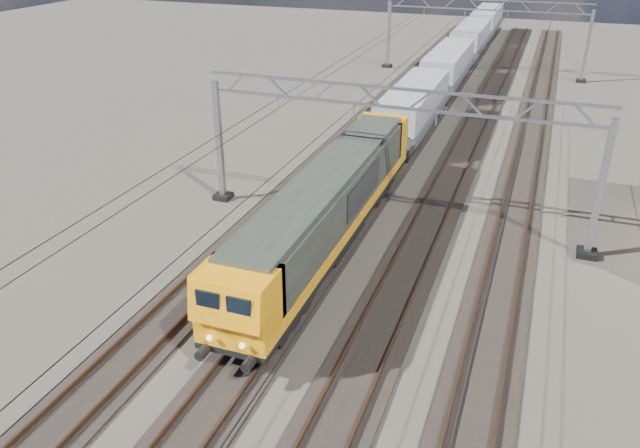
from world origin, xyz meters
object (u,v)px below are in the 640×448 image
(hopper_wagon_fourth, at_px, (486,21))
(locomotive, at_px, (329,204))
(catenary_gantry_mid, at_px, (392,153))
(hopper_wagon_mid, at_px, (448,66))
(hopper_wagon_third, at_px, (471,39))
(catenary_gantry_far, at_px, (484,34))
(hopper_wagon_lead, at_px, (413,107))

(hopper_wagon_fourth, bearing_deg, locomotive, -90.00)
(catenary_gantry_mid, xyz_separation_m, hopper_wagon_mid, (-2.00, 28.45, -1.67))
(hopper_wagon_mid, relative_size, hopper_wagon_third, 1.00)
(hopper_wagon_fourth, bearing_deg, catenary_gantry_mid, -87.98)
(catenary_gantry_mid, relative_size, hopper_wagon_third, 1.53)
(hopper_wagon_fourth, bearing_deg, hopper_wagon_mid, -90.00)
(catenary_gantry_mid, relative_size, locomotive, 0.94)
(catenary_gantry_far, bearing_deg, hopper_wagon_third, 106.75)
(catenary_gantry_far, relative_size, hopper_wagon_mid, 1.53)
(hopper_wagon_third, height_order, hopper_wagon_fourth, same)
(hopper_wagon_fourth, bearing_deg, hopper_wagon_third, -90.00)
(catenary_gantry_far, height_order, locomotive, catenary_gantry_far)
(locomotive, relative_size, hopper_wagon_lead, 1.62)
(catenary_gantry_mid, bearing_deg, catenary_gantry_far, 90.00)
(hopper_wagon_mid, bearing_deg, catenary_gantry_mid, -85.98)
(catenary_gantry_far, relative_size, hopper_wagon_third, 1.53)
(hopper_wagon_third, bearing_deg, hopper_wagon_lead, -90.00)
(hopper_wagon_lead, xyz_separation_m, hopper_wagon_third, (0.00, 28.40, 0.00))
(catenary_gantry_mid, relative_size, hopper_wagon_fourth, 1.53)
(hopper_wagon_mid, bearing_deg, hopper_wagon_lead, -90.00)
(hopper_wagon_lead, xyz_separation_m, hopper_wagon_fourth, (0.00, 42.60, 0.00))
(catenary_gantry_far, relative_size, hopper_wagon_fourth, 1.53)
(hopper_wagon_mid, height_order, hopper_wagon_fourth, same)
(catenary_gantry_far, distance_m, hopper_wagon_mid, 7.99)
(catenary_gantry_far, relative_size, locomotive, 0.94)
(catenary_gantry_far, distance_m, hopper_wagon_third, 7.14)
(catenary_gantry_far, xyz_separation_m, hopper_wagon_mid, (-2.00, -7.55, -1.67))
(catenary_gantry_mid, height_order, hopper_wagon_fourth, catenary_gantry_mid)
(locomotive, height_order, hopper_wagon_fourth, locomotive)
(hopper_wagon_mid, bearing_deg, hopper_wagon_fourth, 90.00)
(hopper_wagon_third, xyz_separation_m, hopper_wagon_fourth, (0.00, 14.20, 0.00))
(locomotive, distance_m, hopper_wagon_lead, 17.70)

